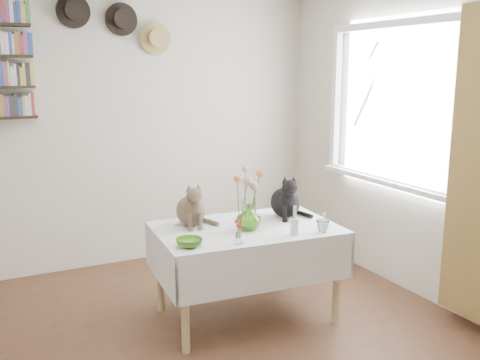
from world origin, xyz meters
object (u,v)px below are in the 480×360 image
flower_vase (249,217)px  dining_table (246,249)px  black_cat (285,195)px  tabby_cat (190,203)px

flower_vase → dining_table: bearing=76.4°
dining_table → black_cat: black_cat is taller
dining_table → black_cat: bearing=15.9°
black_cat → tabby_cat: bearing=-171.4°
tabby_cat → flower_vase: size_ratio=1.81×
dining_table → black_cat: size_ratio=3.91×
dining_table → flower_vase: 0.27m
dining_table → flower_vase: size_ratio=7.37×
black_cat → dining_table: bearing=-146.8°
tabby_cat → dining_table: bearing=-24.6°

